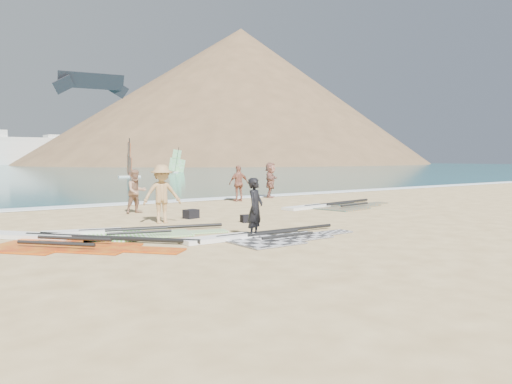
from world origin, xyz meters
TOP-DOWN VIEW (x-y plane):
  - ground at (0.00, 0.00)m, footprint 300.00×300.00m
  - surf_line at (0.00, 12.30)m, footprint 300.00×1.20m
  - headland_main at (85.00, 130.00)m, footprint 143.00×143.00m
  - headland_minor at (120.00, 140.00)m, footprint 70.00×70.00m
  - rig_grey at (-1.47, 0.38)m, footprint 5.18×2.02m
  - rig_green at (-4.28, 3.35)m, footprint 5.24×2.79m
  - rig_orange at (6.33, 5.52)m, footprint 6.20×2.88m
  - rig_red at (-6.09, 2.95)m, footprint 4.93×5.78m
  - gear_bag_near at (-0.75, 5.66)m, footprint 0.60×0.50m
  - gear_bag_far at (0.30, 3.52)m, footprint 0.50×0.39m
  - person_wetsuit at (-1.44, 0.62)m, footprint 0.74×0.67m
  - beachgoer_left at (-1.72, 8.47)m, footprint 0.89×0.71m
  - beachgoer_mid at (-2.17, 5.10)m, footprint 1.43×1.02m
  - beachgoer_back at (4.62, 10.57)m, footprint 1.12×0.55m
  - beachgoer_right at (7.36, 11.50)m, footprint 1.67×1.73m
  - windsurfer_centre at (11.65, 43.42)m, footprint 2.52×2.93m
  - windsurfer_right at (23.49, 55.22)m, footprint 2.04×2.00m
  - kitesurf_kite at (8.94, 47.62)m, footprint 8.68×1.92m

SIDE VIEW (x-z plane):
  - ground at x=0.00m, z-range 0.00..0.00m
  - surf_line at x=0.00m, z-range -0.02..0.02m
  - headland_main at x=85.00m, z-range -22.50..22.50m
  - headland_minor at x=120.00m, z-range -14.00..14.00m
  - rig_grey at x=-1.47m, z-range -0.05..0.15m
  - rig_green at x=-4.28m, z-range -0.05..0.15m
  - rig_orange at x=6.33m, z-range -0.05..0.15m
  - rig_red at x=-6.09m, z-range -0.05..0.15m
  - gear_bag_far at x=0.30m, z-range 0.00..0.27m
  - gear_bag_near at x=-0.75m, z-range 0.00..0.33m
  - person_wetsuit at x=-1.44m, z-range 0.00..1.69m
  - beachgoer_left at x=-1.72m, z-range 0.00..1.76m
  - beachgoer_back at x=4.62m, z-range 0.00..1.84m
  - beachgoer_right at x=7.36m, z-range 0.00..1.97m
  - beachgoer_mid at x=-2.17m, z-range 0.00..2.00m
  - windsurfer_right at x=23.49m, z-range -0.74..3.03m
  - windsurfer_centre at x=11.65m, z-range -0.93..3.51m
  - kitesurf_kite at x=8.94m, z-range 9.46..12.16m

